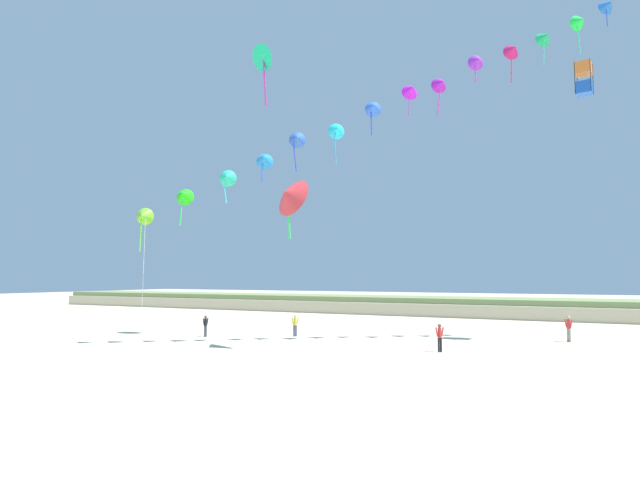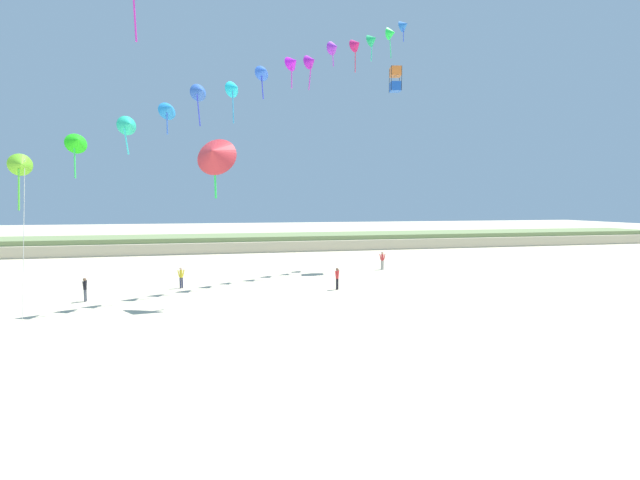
{
  "view_description": "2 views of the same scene",
  "coord_description": "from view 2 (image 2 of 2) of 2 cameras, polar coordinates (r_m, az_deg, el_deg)",
  "views": [
    {
      "loc": [
        8.99,
        -15.71,
        4.15
      ],
      "look_at": [
        -2.92,
        8.31,
        6.16
      ],
      "focal_mm": 28.0,
      "sensor_mm": 36.0,
      "label": 1
    },
    {
      "loc": [
        -5.2,
        -16.57,
        6.11
      ],
      "look_at": [
        0.81,
        10.43,
        3.74
      ],
      "focal_mm": 24.0,
      "sensor_mm": 36.0,
      "label": 2
    }
  ],
  "objects": [
    {
      "name": "large_kite_high_solo",
      "position": [
        42.76,
        10.03,
        20.34
      ],
      "size": [
        1.15,
        1.15,
        2.2
      ],
      "color": "blue"
    },
    {
      "name": "person_near_left",
      "position": [
        32.5,
        -18.03,
        -4.6
      ],
      "size": [
        0.51,
        0.33,
        1.53
      ],
      "color": "#282D4C",
      "rests_on": "ground"
    },
    {
      "name": "person_far_left",
      "position": [
        39.97,
        8.31,
        -2.56
      ],
      "size": [
        0.52,
        0.4,
        1.67
      ],
      "color": "gray",
      "rests_on": "ground"
    },
    {
      "name": "large_kite_low_lead",
      "position": [
        26.55,
        -13.87,
        11.11
      ],
      "size": [
        2.87,
        2.43,
        3.92
      ],
      "color": "#ED393F"
    },
    {
      "name": "person_mid_center",
      "position": [
        30.44,
        2.31,
        -4.96
      ],
      "size": [
        0.44,
        0.44,
        1.57
      ],
      "color": "black",
      "rests_on": "ground"
    },
    {
      "name": "ground_plane",
      "position": [
        18.41,
        4.75,
        -14.51
      ],
      "size": [
        240.0,
        240.0,
        0.0
      ],
      "primitive_type": "plane",
      "color": "beige"
    },
    {
      "name": "kite_banner_string",
      "position": [
        33.89,
        -5.72,
        21.52
      ],
      "size": [
        28.6,
        17.73,
        24.07
      ],
      "color": "#6FCA28"
    },
    {
      "name": "person_near_right",
      "position": [
        30.53,
        -28.85,
        -5.62
      ],
      "size": [
        0.2,
        0.53,
        1.5
      ],
      "color": "#474C56",
      "rests_on": "ground"
    },
    {
      "name": "dune_ridge",
      "position": [
        58.03,
        -7.35,
        -0.25
      ],
      "size": [
        120.0,
        9.46,
        1.92
      ],
      "color": "beige",
      "rests_on": "ground"
    }
  ]
}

